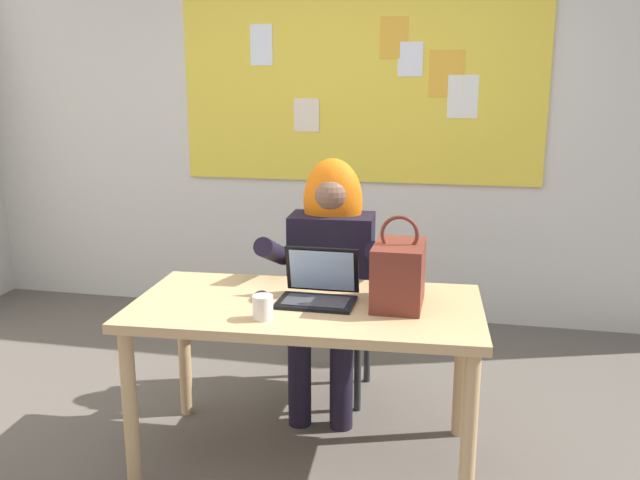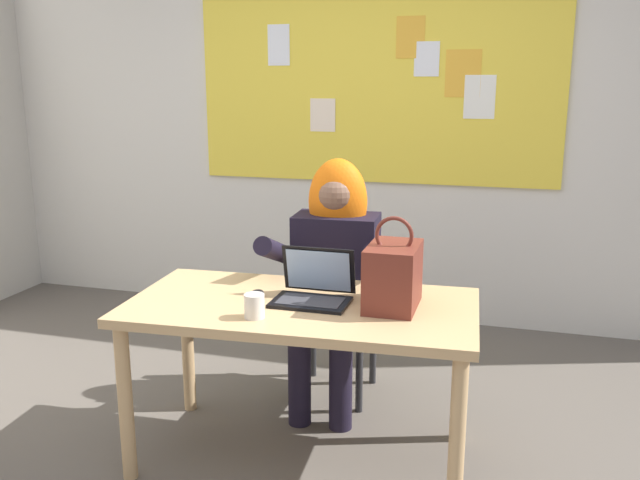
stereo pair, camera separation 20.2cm
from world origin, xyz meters
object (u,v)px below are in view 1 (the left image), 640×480
desk_main (307,323)px  laptop (318,289)px  computer_mouse (261,296)px  chair_at_desk (334,299)px  coffee_mug (263,307)px  person_costumed (330,263)px  handbag (398,274)px

desk_main → laptop: size_ratio=4.69×
laptop → computer_mouse: laptop is taller
chair_at_desk → coffee_mug: bearing=-5.8°
desk_main → computer_mouse: bearing=179.0°
desk_main → computer_mouse: (-0.20, 0.00, 0.10)m
person_costumed → computer_mouse: bearing=-19.8°
computer_mouse → coffee_mug: coffee_mug is taller
chair_at_desk → handbag: (0.40, -0.68, 0.35)m
desk_main → coffee_mug: coffee_mug is taller
person_costumed → handbag: size_ratio=3.28×
chair_at_desk → handbag: bearing=30.4°
laptop → handbag: size_ratio=0.84×
chair_at_desk → computer_mouse: size_ratio=8.55×
computer_mouse → handbag: size_ratio=0.28×
person_costumed → coffee_mug: (-0.10, -0.82, 0.04)m
desk_main → handbag: (0.37, 0.05, 0.22)m
laptop → person_costumed: bearing=96.2°
laptop → coffee_mug: (-0.16, -0.26, -0.00)m
handbag → coffee_mug: bearing=-150.8°
laptop → computer_mouse: 0.25m
desk_main → laptop: (0.04, 0.04, 0.14)m
person_costumed → handbag: (0.39, -0.55, 0.12)m
person_costumed → coffee_mug: 0.83m
coffee_mug → laptop: bearing=58.6°
desk_main → chair_at_desk: size_ratio=1.67×
chair_at_desk → handbag: size_ratio=2.35×
desk_main → computer_mouse: 0.22m
coffee_mug → chair_at_desk: bearing=84.3°
laptop → coffee_mug: bearing=-121.6°
person_costumed → coffee_mug: person_costumed is taller
desk_main → chair_at_desk: bearing=92.0°
desk_main → person_costumed: (-0.02, 0.60, 0.10)m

